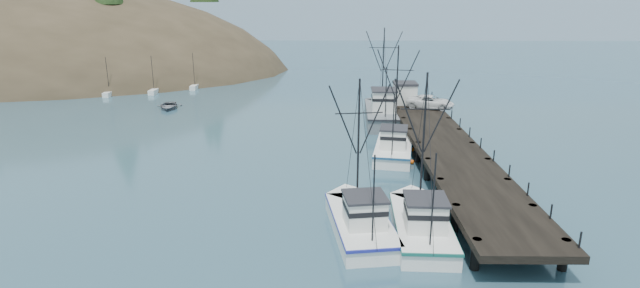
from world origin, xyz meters
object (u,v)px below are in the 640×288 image
Objects in this scene: work_vessel at (382,112)px; motorboat at (169,108)px; trawler_near at (421,223)px; pier_shed at (405,93)px; pier at (445,145)px; trawler_far at (394,147)px; trawler_mid at (359,220)px; pickup_truck at (430,102)px.

work_vessel reaches higher than motorboat.
pier_shed is at bearing 83.71° from trawler_near.
motorboat is (-34.36, 23.32, -1.69)m from pier.
trawler_far reaches higher than pier_shed.
trawler_far is 3.54× the size of pier_shed.
pier is 4.02× the size of trawler_mid.
trawler_far is 1.93× the size of pickup_truck.
motorboat is at bearing 144.55° from trawler_far.
pier is at bearing 71.96° from trawler_near.
trawler_near reaches higher than pier.
trawler_near reaches higher than trawler_mid.
trawler_far is at bearing 75.33° from trawler_mid.
trawler_far is at bearing -91.04° from work_vessel.
pier is at bearing -85.74° from pier_shed.
trawler_mid is 0.77× the size of work_vessel.
trawler_far is 13.93m from work_vessel.
trawler_mid is 45.96m from motorboat.
trawler_mid is at bearing -104.67° from trawler_far.
work_vessel is at bearing 88.86° from trawler_near.
trawler_mid is (-9.18, -15.12, -0.87)m from pier.
trawler_near is at bearing -108.04° from pier.
trawler_near is 1.93× the size of pickup_truck.
pier is at bearing -25.05° from trawler_far.
work_vessel is 2.81× the size of motorboat.
pickup_truck is (10.66, 30.22, 2.00)m from trawler_mid.
pier_shed is (3.31, 15.82, 2.60)m from trawler_far.
work_vessel reaches higher than trawler_far.
pier is 3.08× the size of work_vessel.
motorboat is at bearing 96.53° from pickup_truck.
trawler_mid is 1.87× the size of pickup_truck.
pier is 16.26m from trawler_near.
pier_shed reaches higher than pier.
motorboat is at bearing 170.84° from pier_shed.
pickup_truck is at bearing 64.63° from trawler_far.
work_vessel reaches higher than pickup_truck.
work_vessel is 6.17m from pickup_truck.
work_vessel is at bearing 99.79° from pickup_truck.
pickup_truck reaches higher than motorboat.
work_vessel is (-4.40, 16.10, -0.46)m from pier.
work_vessel is at bearing -148.17° from pier_shed.
trawler_mid is 32.10m from pickup_truck.
pickup_truck is 36.87m from motorboat.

